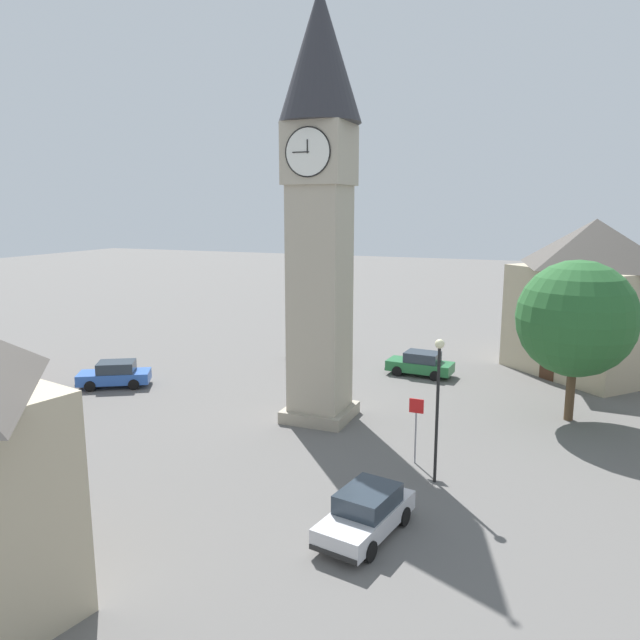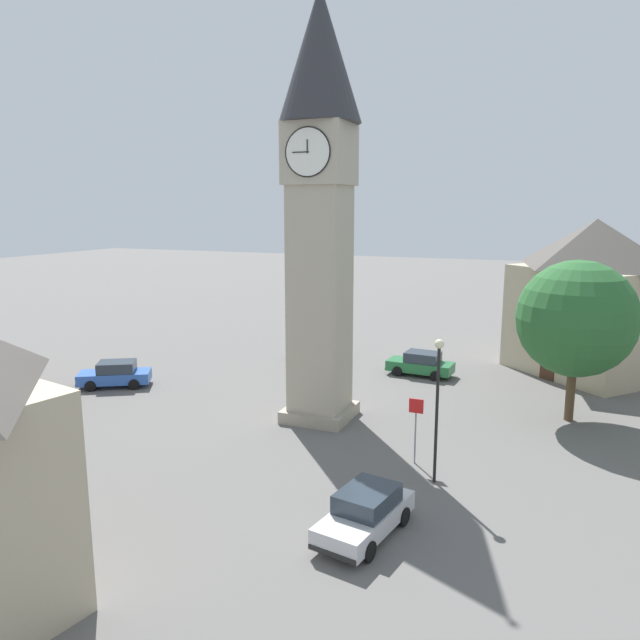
{
  "view_description": "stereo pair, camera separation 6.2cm",
  "coord_description": "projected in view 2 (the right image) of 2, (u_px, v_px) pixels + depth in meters",
  "views": [
    {
      "loc": [
        -10.93,
        26.83,
        10.52
      ],
      "look_at": [
        0.0,
        0.0,
        5.07
      ],
      "focal_mm": 33.56,
      "sensor_mm": 36.0,
      "label": 1
    },
    {
      "loc": [
        -10.99,
        26.81,
        10.52
      ],
      "look_at": [
        0.0,
        0.0,
        5.07
      ],
      "focal_mm": 33.56,
      "sensor_mm": 36.0,
      "label": 2
    }
  ],
  "objects": [
    {
      "name": "car_silver_kerb",
      "position": [
        421.0,
        364.0,
        37.99
      ],
      "size": [
        4.24,
        2.04,
        1.53
      ],
      "color": "#236B38",
      "rests_on": "ground"
    },
    {
      "name": "road_sign",
      "position": [
        416.0,
        420.0,
        24.68
      ],
      "size": [
        0.6,
        0.07,
        2.8
      ],
      "color": "gray",
      "rests_on": "ground"
    },
    {
      "name": "pedestrian",
      "position": [
        294.0,
        359.0,
        38.15
      ],
      "size": [
        0.27,
        0.56,
        1.69
      ],
      "color": "#706656",
      "rests_on": "ground"
    },
    {
      "name": "tree",
      "position": [
        576.0,
        319.0,
        29.18
      ],
      "size": [
        5.75,
        5.75,
        8.08
      ],
      "color": "brown",
      "rests_on": "ground"
    },
    {
      "name": "car_blue_kerb",
      "position": [
        115.0,
        374.0,
        35.61
      ],
      "size": [
        4.42,
        3.54,
        1.53
      ],
      "color": "#2D5BB7",
      "rests_on": "ground"
    },
    {
      "name": "car_white_side",
      "position": [
        318.0,
        347.0,
        42.53
      ],
      "size": [
        4.35,
        3.76,
        1.53
      ],
      "color": "silver",
      "rests_on": "ground"
    },
    {
      "name": "ground_plane",
      "position": [
        320.0,
        418.0,
        30.42
      ],
      "size": [
        200.0,
        200.0,
        0.0
      ],
      "primitive_type": "plane",
      "color": "#605E5B"
    },
    {
      "name": "clock_tower",
      "position": [
        320.0,
        174.0,
        28.19
      ],
      "size": [
        3.88,
        3.88,
        20.66
      ],
      "color": "gray",
      "rests_on": "ground"
    },
    {
      "name": "building_shop_left",
      "position": [
        591.0,
        296.0,
        37.71
      ],
      "size": [
        11.24,
        11.1,
        9.86
      ],
      "color": "tan",
      "rests_on": "ground"
    },
    {
      "name": "lamp_post",
      "position": [
        438.0,
        390.0,
        22.61
      ],
      "size": [
        0.36,
        0.36,
        5.71
      ],
      "color": "black",
      "rests_on": "ground"
    },
    {
      "name": "car_red_corner",
      "position": [
        366.0,
        513.0,
        19.43
      ],
      "size": [
        2.41,
        4.37,
        1.53
      ],
      "color": "silver",
      "rests_on": "ground"
    }
  ]
}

